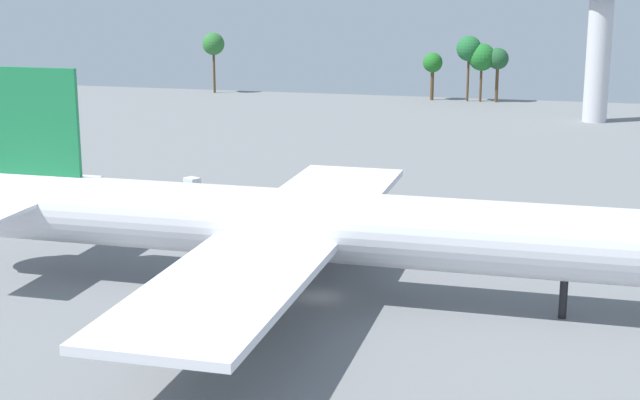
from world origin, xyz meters
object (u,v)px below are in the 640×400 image
at_px(cargo_airplane, 316,227).
at_px(control_tower, 600,29).
at_px(fuel_truck, 184,187).
at_px(maintenance_van, 503,220).

distance_m(cargo_airplane, control_tower, 120.80).
bearing_deg(control_tower, fuel_truck, -123.97).
distance_m(maintenance_van, fuel_truck, 43.63).
relative_size(cargo_airplane, maintenance_van, 16.48).
relative_size(maintenance_van, control_tower, 0.15).
height_order(cargo_airplane, maintenance_van, cargo_airplane).
bearing_deg(maintenance_van, cargo_airplane, -117.57).
bearing_deg(cargo_airplane, fuel_truck, 128.05).
xyz_separation_m(cargo_airplane, fuel_truck, (-28.09, 35.89, -5.60)).
bearing_deg(maintenance_van, control_tower, 82.42).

